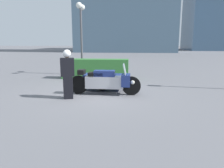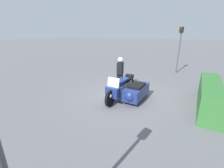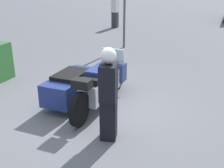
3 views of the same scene
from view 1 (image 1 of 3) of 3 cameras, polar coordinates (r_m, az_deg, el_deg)
name	(u,v)px [view 1 (image 1 of 3)]	position (r m, az deg, el deg)	size (l,w,h in m)	color
ground_plane	(95,93)	(8.47, -4.55, -2.47)	(160.00, 160.00, 0.00)	slate
police_motorcycle	(106,80)	(8.58, -1.46, 0.99)	(2.71, 1.33, 1.17)	black
officer_rider	(68,73)	(7.72, -11.50, 2.81)	(0.52, 0.39, 1.70)	black
hedge_bush_curbside	(95,69)	(11.75, -4.42, 3.97)	(3.55, 0.73, 1.04)	#337033
twin_lamp_post	(81,21)	(13.14, -8.10, 15.89)	(0.33, 1.10, 4.08)	#4C4C51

